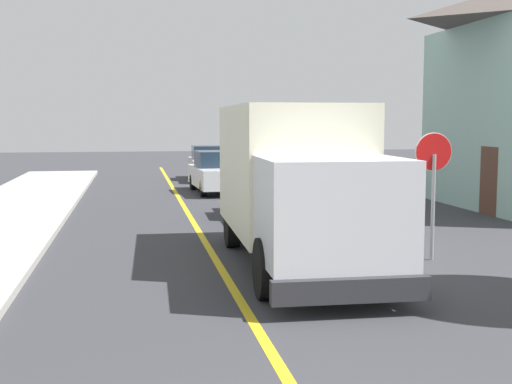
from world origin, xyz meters
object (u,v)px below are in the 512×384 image
Objects in this scene: parked_car_near at (271,191)px; parked_car_far at (209,164)px; box_truck at (296,177)px; parked_car_mid at (217,173)px; stop_sign at (433,171)px.

parked_car_far is at bearing 91.61° from parked_car_near.
parked_car_near is (0.80, 6.41, -0.97)m from box_truck.
parked_car_mid is (-0.70, 7.25, 0.00)m from parked_car_near.
box_truck reaches higher than stop_sign.
parked_car_near is 1.68× the size of stop_sign.
box_truck is 6.53m from parked_car_near.
box_truck is at bearing 176.90° from stop_sign.
parked_car_mid and parked_car_far have the same top height.
parked_car_mid is at bearing 89.54° from box_truck.
box_truck reaches higher than parked_car_near.
parked_car_near is at bearing 107.51° from stop_sign.
box_truck reaches higher than parked_car_mid.
parked_car_mid is at bearing 95.48° from parked_car_near.
box_truck is 19.52m from parked_car_far.
parked_car_far is at bearing 88.71° from box_truck.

